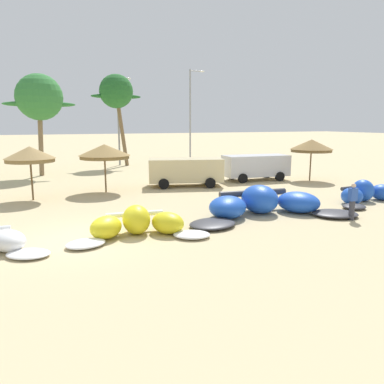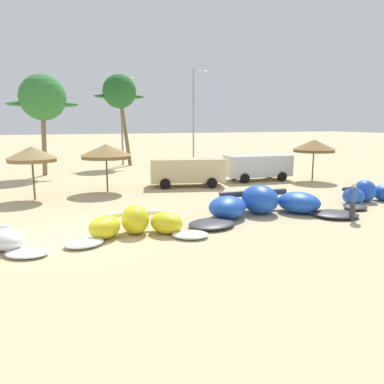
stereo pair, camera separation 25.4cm
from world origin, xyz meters
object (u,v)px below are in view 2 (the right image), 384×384
(beach_umbrella_outermost, at_px, (314,146))
(parked_van, at_px, (257,166))
(kite_center, at_px, (264,204))
(beach_umbrella_near_palms, at_px, (106,151))
(beach_umbrella_middle, at_px, (32,154))
(lamppost_west_center, at_px, (123,116))
(parked_car_second, at_px, (186,170))
(kite_right_of_center, at_px, (369,194))
(palm_center_left, at_px, (120,93))
(palm_left_of_gap, at_px, (43,98))
(lamppost_east_center, at_px, (195,111))
(kite_left_of_center, at_px, (136,224))
(person_near_kites, at_px, (353,202))

(beach_umbrella_outermost, relative_size, parked_van, 0.62)
(kite_center, distance_m, beach_umbrella_near_palms, 10.50)
(beach_umbrella_outermost, bearing_deg, beach_umbrella_middle, 179.10)
(parked_van, xyz_separation_m, lamppost_west_center, (-6.80, 13.81, 3.68))
(parked_van, relative_size, parked_car_second, 0.94)
(kite_center, bearing_deg, beach_umbrella_middle, 141.23)
(kite_center, xyz_separation_m, kite_right_of_center, (6.68, 0.23, -0.06))
(parked_car_second, bearing_deg, palm_center_left, 96.01)
(palm_left_of_gap, relative_size, palm_center_left, 0.91)
(palm_left_of_gap, height_order, lamppost_east_center, lamppost_east_center)
(kite_left_of_center, distance_m, kite_center, 6.24)
(lamppost_east_center, bearing_deg, beach_umbrella_near_palms, -128.36)
(beach_umbrella_middle, xyz_separation_m, palm_center_left, (7.88, 14.58, 4.48))
(kite_center, bearing_deg, palm_left_of_gap, 115.99)
(lamppost_east_center, bearing_deg, beach_umbrella_middle, -135.12)
(beach_umbrella_near_palms, bearing_deg, kite_left_of_center, -93.40)
(lamppost_east_center, bearing_deg, person_near_kites, -97.73)
(beach_umbrella_near_palms, relative_size, palm_left_of_gap, 0.39)
(beach_umbrella_middle, height_order, palm_center_left, palm_center_left)
(kite_left_of_center, distance_m, parked_car_second, 11.29)
(kite_left_of_center, bearing_deg, beach_umbrella_near_palms, 86.60)
(kite_center, relative_size, palm_left_of_gap, 1.05)
(beach_umbrella_near_palms, distance_m, beach_umbrella_outermost, 14.66)
(palm_left_of_gap, bearing_deg, kite_center, -64.01)
(beach_umbrella_middle, bearing_deg, beach_umbrella_outermost, -0.90)
(kite_right_of_center, xyz_separation_m, palm_center_left, (-8.53, 22.16, 6.54))
(beach_umbrella_outermost, height_order, parked_car_second, beach_umbrella_outermost)
(beach_umbrella_near_palms, height_order, person_near_kites, beach_umbrella_near_palms)
(parked_car_second, height_order, palm_center_left, palm_center_left)
(beach_umbrella_middle, distance_m, lamppost_west_center, 17.45)
(beach_umbrella_near_palms, distance_m, lamppost_east_center, 19.87)
(person_near_kites, height_order, palm_center_left, palm_center_left)
(beach_umbrella_outermost, relative_size, palm_center_left, 0.35)
(kite_right_of_center, relative_size, beach_umbrella_outermost, 1.78)
(beach_umbrella_outermost, xyz_separation_m, palm_left_of_gap, (-17.79, 10.50, 3.52))
(kite_left_of_center, distance_m, lamppost_east_center, 28.47)
(kite_right_of_center, xyz_separation_m, beach_umbrella_middle, (-16.41, 7.58, 2.06))
(beach_umbrella_near_palms, height_order, beach_umbrella_outermost, beach_umbrella_outermost)
(person_near_kites, bearing_deg, beach_umbrella_outermost, 58.50)
(beach_umbrella_middle, height_order, beach_umbrella_near_palms, beach_umbrella_middle)
(beach_umbrella_middle, distance_m, beach_umbrella_outermost, 18.74)
(beach_umbrella_middle, xyz_separation_m, parked_car_second, (9.31, 0.99, -1.42))
(parked_car_second, height_order, lamppost_west_center, lamppost_west_center)
(kite_left_of_center, height_order, person_near_kites, person_near_kites)
(beach_umbrella_outermost, xyz_separation_m, lamppost_west_center, (-10.50, 15.51, 2.23))
(beach_umbrella_middle, height_order, lamppost_west_center, lamppost_west_center)
(palm_left_of_gap, distance_m, lamppost_east_center, 16.53)
(beach_umbrella_middle, height_order, parked_van, beach_umbrella_middle)
(lamppost_west_center, bearing_deg, palm_left_of_gap, -145.54)
(beach_umbrella_middle, relative_size, parked_van, 0.60)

